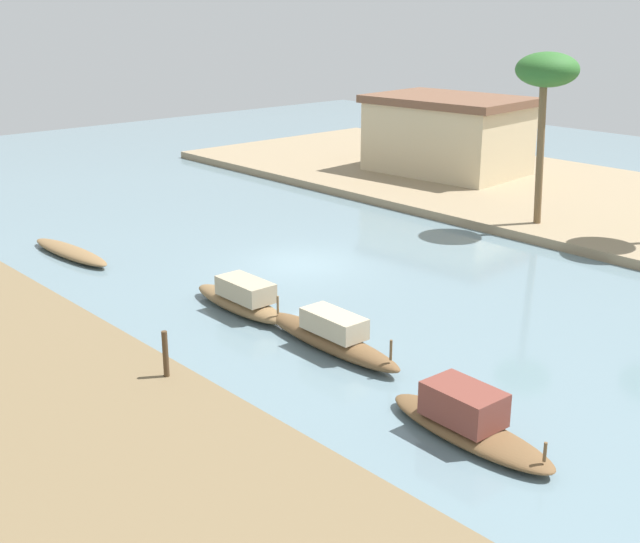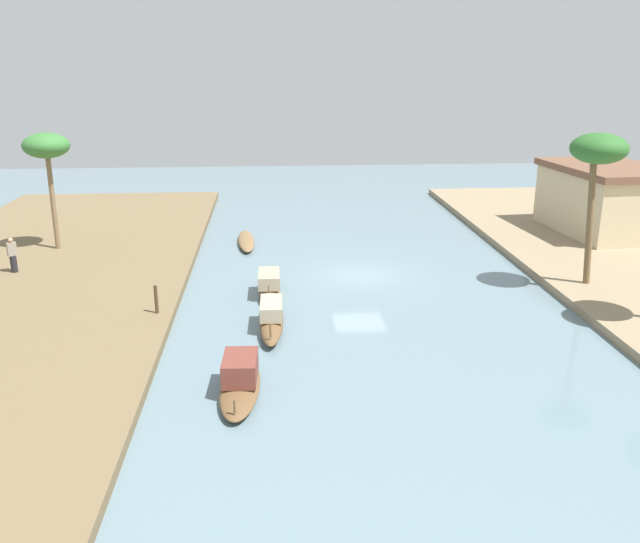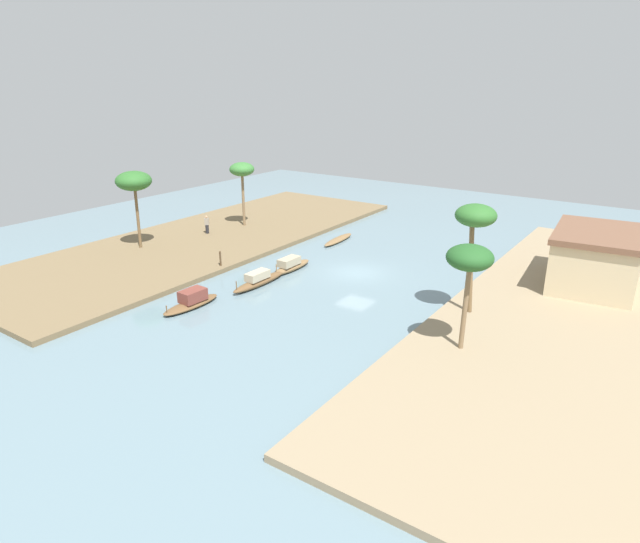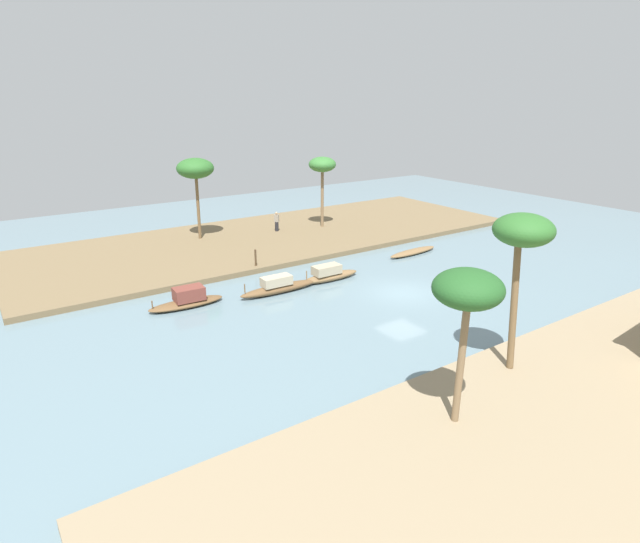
% 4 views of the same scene
% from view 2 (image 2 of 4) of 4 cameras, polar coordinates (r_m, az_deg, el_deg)
% --- Properties ---
extents(river_water, '(72.94, 72.94, 0.00)m').
position_cam_2_polar(river_water, '(32.94, 3.41, -0.31)').
color(river_water, slate).
rests_on(river_water, ground).
extents(riverbank_left, '(41.59, 14.69, 0.37)m').
position_cam_2_polar(riverbank_left, '(34.51, -23.34, -0.60)').
color(riverbank_left, brown).
rests_on(riverbank_left, ground).
extents(sampan_with_tall_canopy, '(4.24, 1.04, 1.08)m').
position_cam_2_polar(sampan_with_tall_canopy, '(30.20, -4.35, -1.14)').
color(sampan_with_tall_canopy, brown).
rests_on(sampan_with_tall_canopy, river_water).
extents(sampan_upstream_small, '(4.84, 1.22, 0.37)m').
position_cam_2_polar(sampan_upstream_small, '(38.73, -6.32, 2.62)').
color(sampan_upstream_small, brown).
rests_on(sampan_upstream_small, river_water).
extents(sampan_downstream_large, '(5.25, 1.04, 1.09)m').
position_cam_2_polar(sampan_downstream_large, '(26.54, -4.15, -3.86)').
color(sampan_downstream_large, brown).
rests_on(sampan_downstream_large, river_water).
extents(sampan_foreground, '(4.40, 1.42, 1.15)m').
position_cam_2_polar(sampan_foreground, '(21.58, -6.82, -9.14)').
color(sampan_foreground, brown).
rests_on(sampan_foreground, river_water).
extents(person_on_near_bank, '(0.44, 0.46, 1.69)m').
position_cam_2_polar(person_on_near_bank, '(35.15, -24.74, 1.19)').
color(person_on_near_bank, '#232328').
rests_on(person_on_near_bank, riverbank_left).
extents(mooring_post, '(0.14, 0.14, 1.17)m').
position_cam_2_polar(mooring_post, '(27.55, -13.80, -2.32)').
color(mooring_post, '#4C3823').
rests_on(mooring_post, riverbank_left).
extents(palm_tree_left_near, '(2.39, 2.39, 6.18)m').
position_cam_2_polar(palm_tree_left_near, '(37.96, -22.30, 9.72)').
color(palm_tree_left_near, '#7F6647').
rests_on(palm_tree_left_near, riverbank_left).
extents(palm_tree_right_tall, '(2.43, 2.43, 6.78)m').
position_cam_2_polar(palm_tree_right_tall, '(31.60, 22.66, 9.32)').
color(palm_tree_right_tall, brown).
rests_on(palm_tree_right_tall, riverbank_right).
extents(riverside_building, '(8.34, 6.21, 3.94)m').
position_cam_2_polar(riverside_building, '(42.87, 23.26, 5.73)').
color(riverside_building, beige).
rests_on(riverside_building, riverbank_right).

